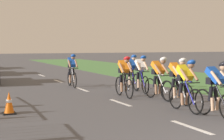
{
  "coord_description": "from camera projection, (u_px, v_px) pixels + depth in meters",
  "views": [
    {
      "loc": [
        -5.09,
        -4.4,
        1.94
      ],
      "look_at": [
        -0.24,
        6.82,
        1.1
      ],
      "focal_mm": 58.54,
      "sensor_mm": 36.0,
      "label": 1
    }
  ],
  "objects": [
    {
      "name": "cyclist_eighth",
      "position": [
        72.0,
        70.0,
        16.82
      ],
      "size": [
        0.44,
        1.72,
        1.56
      ],
      "color": "black",
      "rests_on": "ground"
    },
    {
      "name": "cyclist_sixth",
      "position": [
        141.0,
        73.0,
        14.82
      ],
      "size": [
        0.45,
        1.72,
        1.56
      ],
      "color": "black",
      "rests_on": "ground"
    },
    {
      "name": "cyclist_third",
      "position": [
        177.0,
        80.0,
        11.96
      ],
      "size": [
        0.43,
        1.72,
        1.56
      ],
      "color": "black",
      "rests_on": "ground"
    },
    {
      "name": "grass_verge",
      "position": [
        181.0,
        77.0,
        21.91
      ],
      "size": [
        7.0,
        60.0,
        0.01
      ],
      "primitive_type": "cube",
      "color": "#4C7F42",
      "rests_on": "ground"
    },
    {
      "name": "traffic_cone_mid",
      "position": [
        9.0,
        103.0,
        10.24
      ],
      "size": [
        0.36,
        0.36,
        0.64
      ],
      "color": "black",
      "rests_on": "ground"
    },
    {
      "name": "cyclist_fourth",
      "position": [
        159.0,
        77.0,
        12.96
      ],
      "size": [
        0.45,
        1.72,
        1.56
      ],
      "color": "black",
      "rests_on": "ground"
    },
    {
      "name": "cyclist_fifth",
      "position": [
        124.0,
        76.0,
        13.57
      ],
      "size": [
        0.43,
        1.72,
        1.56
      ],
      "color": "black",
      "rests_on": "ground"
    },
    {
      "name": "cyclist_second",
      "position": [
        186.0,
        85.0,
        10.57
      ],
      "size": [
        0.42,
        1.72,
        1.56
      ],
      "color": "black",
      "rests_on": "ground"
    },
    {
      "name": "lane_markings_centre",
      "position": [
        99.0,
        95.0,
        14.1
      ],
      "size": [
        0.14,
        21.6,
        0.01
      ],
      "color": "white",
      "rests_on": "ground"
    },
    {
      "name": "cyclist_lead",
      "position": [
        216.0,
        89.0,
        9.63
      ],
      "size": [
        0.43,
        1.72,
        1.56
      ],
      "color": "black",
      "rests_on": "ground"
    },
    {
      "name": "cyclist_seventh",
      "position": [
        132.0,
        71.0,
        15.99
      ],
      "size": [
        0.44,
        1.72,
        1.56
      ],
      "color": "black",
      "rests_on": "ground"
    }
  ]
}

